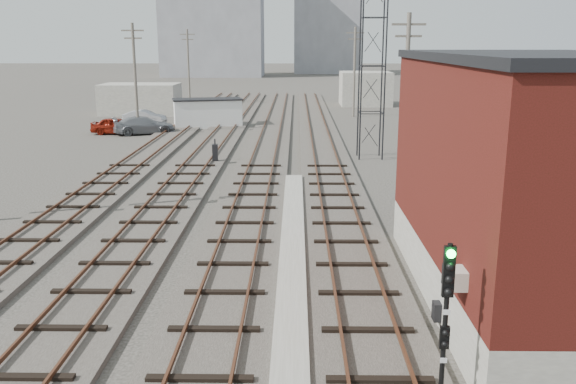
{
  "coord_description": "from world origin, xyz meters",
  "views": [
    {
      "loc": [
        0.63,
        -5.09,
        7.5
      ],
      "look_at": [
        0.33,
        16.39,
        2.2
      ],
      "focal_mm": 38.0,
      "sensor_mm": 36.0,
      "label": 1
    }
  ],
  "objects_px": {
    "car_grey": "(144,125)",
    "car_red": "(116,126)",
    "switch_stand": "(215,153)",
    "site_trailer": "(208,113)",
    "signal_mast": "(446,316)",
    "car_silver": "(145,117)"
  },
  "relations": [
    {
      "from": "car_grey",
      "to": "car_red",
      "type": "bearing_deg",
      "value": 70.98
    },
    {
      "from": "switch_stand",
      "to": "car_red",
      "type": "xyz_separation_m",
      "value": [
        -9.93,
        12.68,
        0.0
      ]
    },
    {
      "from": "site_trailer",
      "to": "car_red",
      "type": "relative_size",
      "value": 1.6
    },
    {
      "from": "car_grey",
      "to": "site_trailer",
      "type": "bearing_deg",
      "value": -69.17
    },
    {
      "from": "site_trailer",
      "to": "car_red",
      "type": "distance_m",
      "value": 8.31
    },
    {
      "from": "site_trailer",
      "to": "car_grey",
      "type": "height_order",
      "value": "site_trailer"
    },
    {
      "from": "signal_mast",
      "to": "car_grey",
      "type": "distance_m",
      "value": 42.16
    },
    {
      "from": "switch_stand",
      "to": "car_grey",
      "type": "height_order",
      "value": "switch_stand"
    },
    {
      "from": "car_red",
      "to": "car_grey",
      "type": "bearing_deg",
      "value": -85.92
    },
    {
      "from": "car_red",
      "to": "car_silver",
      "type": "height_order",
      "value": "car_red"
    },
    {
      "from": "car_red",
      "to": "site_trailer",
      "type": "bearing_deg",
      "value": -56.35
    },
    {
      "from": "signal_mast",
      "to": "site_trailer",
      "type": "relative_size",
      "value": 0.55
    },
    {
      "from": "signal_mast",
      "to": "switch_stand",
      "type": "xyz_separation_m",
      "value": [
        -8.2,
        26.29,
        -1.36
      ]
    },
    {
      "from": "car_red",
      "to": "car_grey",
      "type": "xyz_separation_m",
      "value": [
        2.31,
        0.08,
        0.03
      ]
    },
    {
      "from": "signal_mast",
      "to": "site_trailer",
      "type": "height_order",
      "value": "signal_mast"
    },
    {
      "from": "car_red",
      "to": "switch_stand",
      "type": "bearing_deg",
      "value": -139.9
    },
    {
      "from": "signal_mast",
      "to": "car_grey",
      "type": "bearing_deg",
      "value": 112.06
    },
    {
      "from": "car_silver",
      "to": "car_grey",
      "type": "height_order",
      "value": "car_grey"
    },
    {
      "from": "car_red",
      "to": "car_silver",
      "type": "distance_m",
      "value": 6.53
    },
    {
      "from": "signal_mast",
      "to": "car_silver",
      "type": "relative_size",
      "value": 0.91
    },
    {
      "from": "switch_stand",
      "to": "car_silver",
      "type": "relative_size",
      "value": 0.37
    },
    {
      "from": "signal_mast",
      "to": "car_silver",
      "type": "distance_m",
      "value": 48.67
    }
  ]
}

